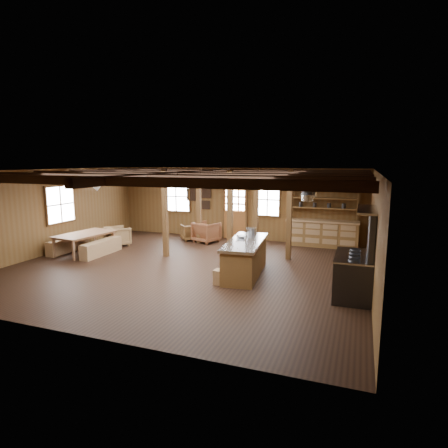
{
  "coord_description": "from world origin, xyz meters",
  "views": [
    {
      "loc": [
        4.67,
        -9.45,
        3.06
      ],
      "look_at": [
        0.83,
        0.94,
        1.19
      ],
      "focal_mm": 30.0,
      "sensor_mm": 36.0,
      "label": 1
    }
  ],
  "objects_px": {
    "armchair_c": "(118,236)",
    "armchair_b": "(206,232)",
    "kitchen_island": "(245,257)",
    "dining_table": "(86,243)",
    "armchair_a": "(191,232)",
    "commercial_range": "(356,269)"
  },
  "relations": [
    {
      "from": "kitchen_island",
      "to": "dining_table",
      "type": "distance_m",
      "value": 5.72
    },
    {
      "from": "commercial_range",
      "to": "dining_table",
      "type": "bearing_deg",
      "value": 172.32
    },
    {
      "from": "armchair_a",
      "to": "armchair_b",
      "type": "distance_m",
      "value": 0.74
    },
    {
      "from": "armchair_a",
      "to": "armchair_c",
      "type": "xyz_separation_m",
      "value": [
        -2.07,
        -1.82,
        0.04
      ]
    },
    {
      "from": "kitchen_island",
      "to": "dining_table",
      "type": "height_order",
      "value": "kitchen_island"
    },
    {
      "from": "commercial_range",
      "to": "armchair_c",
      "type": "xyz_separation_m",
      "value": [
        -8.24,
        2.48,
        -0.3
      ]
    },
    {
      "from": "armchair_a",
      "to": "armchair_b",
      "type": "xyz_separation_m",
      "value": [
        0.73,
        -0.13,
        0.08
      ]
    },
    {
      "from": "kitchen_island",
      "to": "dining_table",
      "type": "relative_size",
      "value": 1.34
    },
    {
      "from": "kitchen_island",
      "to": "armchair_b",
      "type": "xyz_separation_m",
      "value": [
        -2.6,
        3.45,
        -0.09
      ]
    },
    {
      "from": "kitchen_island",
      "to": "armchair_c",
      "type": "distance_m",
      "value": 5.68
    },
    {
      "from": "dining_table",
      "to": "armchair_a",
      "type": "relative_size",
      "value": 2.79
    },
    {
      "from": "kitchen_island",
      "to": "armchair_b",
      "type": "relative_size",
      "value": 3.0
    },
    {
      "from": "armchair_c",
      "to": "armchair_b",
      "type": "bearing_deg",
      "value": -116.1
    },
    {
      "from": "armchair_b",
      "to": "armchair_c",
      "type": "height_order",
      "value": "armchair_b"
    },
    {
      "from": "commercial_range",
      "to": "dining_table",
      "type": "height_order",
      "value": "commercial_range"
    },
    {
      "from": "armchair_a",
      "to": "armchair_b",
      "type": "bearing_deg",
      "value": 130.12
    },
    {
      "from": "kitchen_island",
      "to": "armchair_b",
      "type": "height_order",
      "value": "kitchen_island"
    },
    {
      "from": "kitchen_island",
      "to": "armchair_b",
      "type": "bearing_deg",
      "value": 121.13
    },
    {
      "from": "armchair_a",
      "to": "armchair_c",
      "type": "height_order",
      "value": "armchair_c"
    },
    {
      "from": "dining_table",
      "to": "armchair_a",
      "type": "height_order",
      "value": "dining_table"
    },
    {
      "from": "armchair_a",
      "to": "armchair_c",
      "type": "relative_size",
      "value": 0.89
    },
    {
      "from": "armchair_a",
      "to": "armchair_b",
      "type": "height_order",
      "value": "armchair_b"
    }
  ]
}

